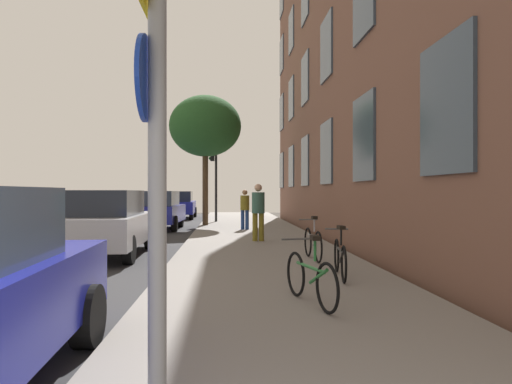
# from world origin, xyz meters

# --- Properties ---
(ground_plane) EXTENTS (41.80, 41.80, 0.00)m
(ground_plane) POSITION_xyz_m (-2.40, 15.00, 0.00)
(ground_plane) COLOR #332D28
(road_asphalt) EXTENTS (7.00, 38.00, 0.01)m
(road_asphalt) POSITION_xyz_m (-4.50, 15.00, 0.01)
(road_asphalt) COLOR #2D2D30
(road_asphalt) RESTS_ON ground
(sidewalk) EXTENTS (4.20, 38.00, 0.12)m
(sidewalk) POSITION_xyz_m (1.10, 15.00, 0.06)
(sidewalk) COLOR gray
(sidewalk) RESTS_ON ground
(sign_post) EXTENTS (0.16, 0.60, 3.25)m
(sign_post) POSITION_xyz_m (-0.25, 2.51, 2.01)
(sign_post) COLOR gray
(sign_post) RESTS_ON sidewalk
(traffic_light) EXTENTS (0.43, 0.24, 3.86)m
(traffic_light) POSITION_xyz_m (-0.41, 23.10, 2.76)
(traffic_light) COLOR black
(traffic_light) RESTS_ON sidewalk
(tree_near) EXTENTS (3.20, 3.20, 5.78)m
(tree_near) POSITION_xyz_m (-0.74, 20.66, 4.51)
(tree_near) COLOR #4C3823
(tree_near) RESTS_ON sidewalk
(bicycle_0) EXTENTS (0.54, 1.61, 0.92)m
(bicycle_0) POSITION_xyz_m (1.32, 5.56, 0.48)
(bicycle_0) COLOR black
(bicycle_0) RESTS_ON sidewalk
(bicycle_1) EXTENTS (0.42, 1.69, 0.90)m
(bicycle_1) POSITION_xyz_m (2.17, 7.47, 0.47)
(bicycle_1) COLOR black
(bicycle_1) RESTS_ON sidewalk
(bicycle_2) EXTENTS (0.42, 1.69, 0.95)m
(bicycle_2) POSITION_xyz_m (2.09, 9.59, 0.49)
(bicycle_2) COLOR black
(bicycle_2) RESTS_ON sidewalk
(pedestrian_0) EXTENTS (0.52, 0.52, 1.71)m
(pedestrian_0) POSITION_xyz_m (1.17, 13.60, 1.10)
(pedestrian_0) COLOR olive
(pedestrian_0) RESTS_ON sidewalk
(pedestrian_1) EXTENTS (0.49, 0.49, 1.56)m
(pedestrian_1) POSITION_xyz_m (0.93, 18.00, 1.01)
(pedestrian_1) COLOR navy
(pedestrian_1) RESTS_ON sidewalk
(car_1) EXTENTS (1.84, 4.43, 1.62)m
(car_1) POSITION_xyz_m (-2.71, 11.27, 0.84)
(car_1) COLOR #B7B7BC
(car_1) RESTS_ON road_asphalt
(car_2) EXTENTS (1.95, 4.05, 1.62)m
(car_2) POSITION_xyz_m (-2.67, 19.61, 0.84)
(car_2) COLOR navy
(car_2) RESTS_ON road_asphalt
(car_3) EXTENTS (1.99, 4.44, 1.62)m
(car_3) POSITION_xyz_m (-2.65, 27.94, 0.84)
(car_3) COLOR navy
(car_3) RESTS_ON road_asphalt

